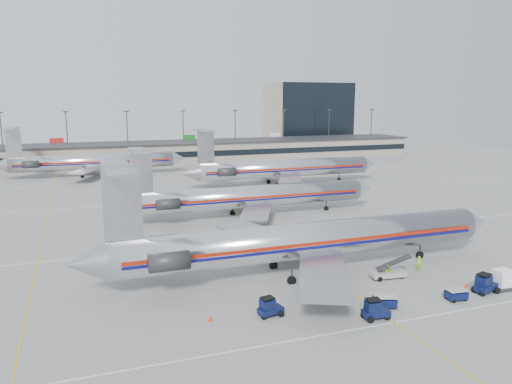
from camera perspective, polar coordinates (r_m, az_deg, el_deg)
name	(u,v)px	position (r m, az deg, el deg)	size (l,w,h in m)	color
ground	(304,260)	(60.46, 5.55, -7.75)	(260.00, 260.00, 0.00)	gray
apron_markings	(273,238)	(69.20, 1.98, -5.32)	(160.00, 0.15, 0.02)	silver
terminal	(164,152)	(152.55, -10.49, 4.47)	(162.00, 17.00, 6.25)	gray
light_mast_row	(156,131)	(165.90, -11.37, 6.81)	(163.60, 0.40, 15.28)	#38383D
distant_building	(307,116)	(199.73, 5.90, 8.69)	(30.00, 20.00, 25.00)	tan
jet_foreground	(301,241)	(54.81, 5.11, -5.55)	(49.77, 29.30, 13.03)	silver
jet_second_row	(248,197)	(80.78, -0.95, -0.52)	(44.80, 26.38, 11.73)	silver
jet_third_row	(282,168)	(111.53, 2.94, 2.73)	(46.92, 28.86, 12.83)	silver
jet_back_row	(90,162)	(130.51, -18.42, 3.31)	(45.87, 28.21, 12.54)	silver
tug_left	(269,308)	(45.24, 1.52, -13.07)	(2.37, 1.47, 1.80)	#091036
tug_center	(375,310)	(45.82, 13.40, -12.99)	(2.46, 1.43, 1.91)	#091036
tug_right	(485,284)	(55.02, 24.69, -9.56)	(2.76, 1.93, 2.04)	#091036
cart_inner	(456,294)	(52.31, 21.90, -10.81)	(1.98, 1.46, 1.06)	#091036
cart_outer	(385,301)	(48.51, 14.51, -12.02)	(2.36, 1.98, 1.14)	#091036
uld_container	(503,280)	(56.77, 26.38, -8.95)	(2.03, 1.72, 2.08)	#2D2D30
belt_loader	(389,272)	(56.05, 14.95, -8.88)	(4.57, 1.79, 2.37)	#979797
ramp_worker_near	(419,264)	(58.84, 18.15, -7.84)	(0.66, 0.43, 1.81)	#85D413
ramp_worker_far	(388,272)	(55.72, 14.89, -8.84)	(0.76, 0.59, 1.56)	#8EC412
cone_right	(467,285)	(56.09, 22.92, -9.75)	(0.40, 0.40, 0.55)	red
cone_left	(210,318)	(44.75, -5.28, -14.15)	(0.41, 0.41, 0.56)	red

